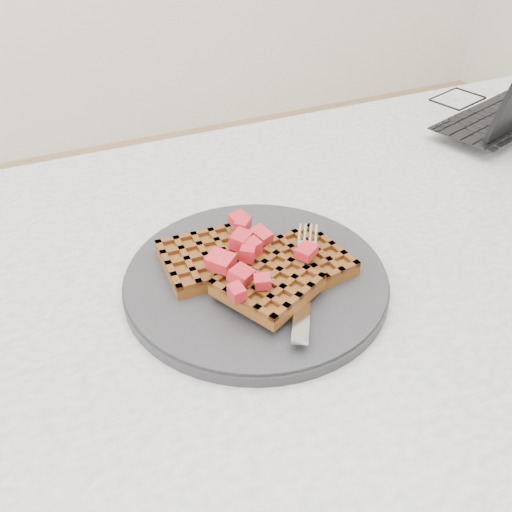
# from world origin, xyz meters

# --- Properties ---
(table) EXTENTS (1.20, 0.80, 0.75)m
(table) POSITION_xyz_m (0.00, 0.00, 0.64)
(table) COLOR silver
(table) RESTS_ON ground
(plate) EXTENTS (0.29, 0.29, 0.02)m
(plate) POSITION_xyz_m (-0.13, 0.01, 0.76)
(plate) COLOR #242427
(plate) RESTS_ON table
(waffles) EXTENTS (0.19, 0.18, 0.03)m
(waffles) POSITION_xyz_m (-0.13, 0.01, 0.78)
(waffles) COLOR brown
(waffles) RESTS_ON plate
(strawberry_pile) EXTENTS (0.15, 0.15, 0.02)m
(strawberry_pile) POSITION_xyz_m (-0.13, 0.01, 0.80)
(strawberry_pile) COLOR #95010E
(strawberry_pile) RESTS_ON waffles
(fork) EXTENTS (0.11, 0.17, 0.02)m
(fork) POSITION_xyz_m (-0.09, -0.03, 0.77)
(fork) COLOR silver
(fork) RESTS_ON plate
(laptop) EXTENTS (0.32, 0.28, 0.19)m
(laptop) POSITION_xyz_m (0.41, 0.24, 0.78)
(laptop) COLOR black
(laptop) RESTS_ON table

